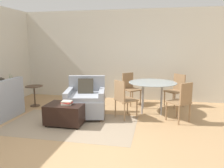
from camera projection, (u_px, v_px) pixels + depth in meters
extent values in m
plane|color=tan|center=(76.00, 143.00, 3.82)|extent=(20.00, 20.00, 0.00)
cube|color=beige|center=(113.00, 55.00, 6.85)|extent=(12.00, 0.06, 2.75)
cube|color=gray|center=(72.00, 124.00, 4.73)|extent=(2.77, 1.66, 0.00)
cube|color=brown|center=(59.00, 136.00, 4.13)|extent=(2.71, 0.06, 0.00)
cube|color=brown|center=(64.00, 132.00, 4.33)|extent=(2.71, 0.06, 0.00)
cube|color=brown|center=(68.00, 128.00, 4.53)|extent=(2.71, 0.06, 0.00)
cube|color=brown|center=(72.00, 124.00, 4.73)|extent=(2.71, 0.06, 0.00)
cube|color=brown|center=(75.00, 121.00, 4.93)|extent=(2.71, 0.06, 0.00)
cube|color=brown|center=(78.00, 118.00, 5.13)|extent=(2.71, 0.06, 0.00)
cube|color=brown|center=(81.00, 115.00, 5.33)|extent=(2.71, 0.06, 0.00)
cube|color=#999EA8|center=(6.00, 90.00, 5.53)|extent=(0.86, 0.12, 0.26)
cube|color=#999EA8|center=(86.00, 106.00, 5.24)|extent=(1.08, 1.09, 0.39)
cube|color=#999EA8|center=(85.00, 96.00, 5.16)|extent=(0.82, 0.93, 0.10)
cube|color=#999EA8|center=(87.00, 85.00, 5.56)|extent=(0.91, 0.30, 0.48)
cube|color=#999EA8|center=(69.00, 94.00, 5.18)|extent=(0.29, 0.86, 0.20)
cube|color=#999EA8|center=(102.00, 94.00, 5.19)|extent=(0.29, 0.86, 0.20)
cylinder|color=brown|center=(67.00, 120.00, 4.90)|extent=(0.05, 0.05, 0.06)
cylinder|color=brown|center=(100.00, 120.00, 4.90)|extent=(0.05, 0.05, 0.06)
cylinder|color=brown|center=(73.00, 110.00, 5.65)|extent=(0.05, 0.05, 0.06)
cylinder|color=brown|center=(102.00, 110.00, 5.66)|extent=(0.05, 0.05, 0.06)
cube|color=#383328|center=(86.00, 86.00, 5.27)|extent=(0.40, 0.28, 0.38)
cube|color=black|center=(66.00, 113.00, 4.71)|extent=(0.79, 0.58, 0.41)
cylinder|color=black|center=(46.00, 126.00, 4.59)|extent=(0.04, 0.04, 0.04)
cylinder|color=black|center=(77.00, 128.00, 4.45)|extent=(0.04, 0.04, 0.04)
cylinder|color=black|center=(56.00, 118.00, 5.05)|extent=(0.04, 0.04, 0.04)
cylinder|color=black|center=(85.00, 120.00, 4.92)|extent=(0.04, 0.04, 0.04)
cube|color=beige|center=(67.00, 104.00, 4.63)|extent=(0.23, 0.19, 0.03)
cube|color=#B72D28|center=(67.00, 103.00, 4.63)|extent=(0.24, 0.19, 0.02)
cube|color=beige|center=(67.00, 101.00, 4.63)|extent=(0.22, 0.17, 0.03)
cube|color=#B7B7BC|center=(66.00, 103.00, 4.77)|extent=(0.10, 0.17, 0.01)
cylinder|color=maroon|center=(14.00, 101.00, 6.15)|extent=(0.37, 0.37, 0.25)
cylinder|color=black|center=(13.00, 97.00, 6.13)|extent=(0.34, 0.34, 0.02)
cone|color=#286033|center=(14.00, 85.00, 6.05)|extent=(0.05, 0.15, 0.67)
cone|color=#286033|center=(15.00, 88.00, 6.13)|extent=(0.10, 0.07, 0.48)
cone|color=#286033|center=(11.00, 86.00, 6.13)|extent=(0.09, 0.13, 0.63)
cone|color=#286033|center=(11.00, 85.00, 6.04)|extent=(0.07, 0.07, 0.69)
cone|color=#286033|center=(12.00, 86.00, 5.98)|extent=(0.15, 0.10, 0.68)
cylinder|color=#4C3828|center=(34.00, 86.00, 6.04)|extent=(0.47, 0.47, 0.02)
cylinder|color=#4C3828|center=(35.00, 96.00, 6.09)|extent=(0.04, 0.04, 0.54)
cylinder|color=#4C3828|center=(35.00, 106.00, 6.14)|extent=(0.26, 0.26, 0.02)
cylinder|color=#99A8AD|center=(153.00, 82.00, 5.50)|extent=(1.20, 1.20, 0.01)
cylinder|color=#99999E|center=(142.00, 99.00, 5.39)|extent=(0.04, 0.04, 0.76)
cylinder|color=#99999E|center=(162.00, 100.00, 5.30)|extent=(0.04, 0.04, 0.76)
cylinder|color=#99999E|center=(143.00, 95.00, 5.84)|extent=(0.04, 0.04, 0.76)
cylinder|color=#99999E|center=(161.00, 96.00, 5.75)|extent=(0.04, 0.04, 0.76)
cube|color=#93704C|center=(126.00, 100.00, 5.10)|extent=(0.59, 0.59, 0.03)
cube|color=#93704C|center=(120.00, 91.00, 4.96)|extent=(0.29, 0.29, 0.45)
cylinder|color=#93704C|center=(137.00, 110.00, 5.09)|extent=(0.03, 0.03, 0.42)
cylinder|color=#93704C|center=(127.00, 106.00, 5.39)|extent=(0.03, 0.03, 0.42)
cylinder|color=#93704C|center=(125.00, 112.00, 4.90)|extent=(0.03, 0.03, 0.42)
cylinder|color=#93704C|center=(115.00, 108.00, 5.19)|extent=(0.03, 0.03, 0.42)
cube|color=#93704C|center=(178.00, 102.00, 4.88)|extent=(0.59, 0.59, 0.03)
cube|color=#93704C|center=(186.00, 93.00, 4.68)|extent=(0.29, 0.29, 0.45)
cylinder|color=#93704C|center=(177.00, 109.00, 5.16)|extent=(0.03, 0.03, 0.42)
cylinder|color=#93704C|center=(166.00, 111.00, 4.97)|extent=(0.03, 0.03, 0.42)
cylinder|color=#93704C|center=(190.00, 113.00, 4.87)|extent=(0.03, 0.03, 0.42)
cylinder|color=#93704C|center=(179.00, 115.00, 4.67)|extent=(0.03, 0.03, 0.42)
cube|color=#93704C|center=(132.00, 90.00, 6.24)|extent=(0.59, 0.59, 0.03)
cube|color=#93704C|center=(128.00, 80.00, 6.35)|extent=(0.29, 0.29, 0.45)
cylinder|color=#93704C|center=(131.00, 99.00, 6.03)|extent=(0.03, 0.03, 0.42)
cylinder|color=#93704C|center=(140.00, 98.00, 6.23)|extent=(0.03, 0.03, 0.42)
cylinder|color=#93704C|center=(123.00, 97.00, 6.33)|extent=(0.03, 0.03, 0.42)
cylinder|color=#93704C|center=(132.00, 95.00, 6.53)|extent=(0.03, 0.03, 0.42)
cube|color=#93704C|center=(174.00, 91.00, 6.01)|extent=(0.59, 0.59, 0.03)
cube|color=#93704C|center=(179.00, 82.00, 6.07)|extent=(0.29, 0.29, 0.45)
cylinder|color=#93704C|center=(164.00, 99.00, 6.10)|extent=(0.03, 0.03, 0.42)
cylinder|color=#93704C|center=(175.00, 102.00, 5.81)|extent=(0.03, 0.03, 0.42)
cylinder|color=#93704C|center=(173.00, 97.00, 6.30)|extent=(0.03, 0.03, 0.42)
cylinder|color=#93704C|center=(183.00, 100.00, 6.00)|extent=(0.03, 0.03, 0.42)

